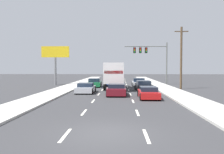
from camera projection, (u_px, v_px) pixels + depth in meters
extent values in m
plane|color=#333335|center=(116.00, 87.00, 35.00)|extent=(140.00, 140.00, 0.00)
cube|color=#B2AFA8|center=(167.00, 89.00, 29.77)|extent=(2.93, 80.00, 0.14)
cube|color=#B2AFA8|center=(64.00, 89.00, 30.25)|extent=(2.93, 80.00, 0.14)
cube|color=silver|center=(65.00, 135.00, 9.69)|extent=(0.14, 2.00, 0.01)
cube|color=silver|center=(84.00, 112.00, 14.68)|extent=(0.14, 2.00, 0.01)
cube|color=silver|center=(93.00, 101.00, 19.67)|extent=(0.14, 2.00, 0.01)
cube|color=silver|center=(99.00, 94.00, 24.67)|extent=(0.14, 2.00, 0.01)
cube|color=silver|center=(102.00, 90.00, 29.66)|extent=(0.14, 2.00, 0.01)
cube|color=silver|center=(105.00, 87.00, 34.65)|extent=(0.14, 2.00, 0.01)
cube|color=silver|center=(107.00, 84.00, 39.65)|extent=(0.14, 2.00, 0.01)
cube|color=silver|center=(108.00, 82.00, 44.64)|extent=(0.14, 2.00, 0.01)
cube|color=silver|center=(109.00, 81.00, 49.63)|extent=(0.14, 2.00, 0.01)
cube|color=silver|center=(110.00, 80.00, 54.63)|extent=(0.14, 2.00, 0.01)
cube|color=silver|center=(111.00, 79.00, 59.62)|extent=(0.14, 2.00, 0.01)
cube|color=silver|center=(146.00, 136.00, 9.57)|extent=(0.14, 2.00, 0.01)
cube|color=silver|center=(137.00, 113.00, 14.56)|extent=(0.14, 2.00, 0.01)
cube|color=silver|center=(133.00, 101.00, 19.55)|extent=(0.14, 2.00, 0.01)
cube|color=silver|center=(130.00, 94.00, 24.55)|extent=(0.14, 2.00, 0.01)
cube|color=silver|center=(129.00, 90.00, 29.54)|extent=(0.14, 2.00, 0.01)
cube|color=silver|center=(127.00, 87.00, 34.53)|extent=(0.14, 2.00, 0.01)
cube|color=silver|center=(126.00, 84.00, 39.53)|extent=(0.14, 2.00, 0.01)
cube|color=silver|center=(126.00, 83.00, 44.52)|extent=(0.14, 2.00, 0.01)
cube|color=silver|center=(125.00, 81.00, 49.51)|extent=(0.14, 2.00, 0.01)
cube|color=silver|center=(125.00, 80.00, 54.50)|extent=(0.14, 2.00, 0.01)
cube|color=silver|center=(124.00, 79.00, 59.50)|extent=(0.14, 2.00, 0.01)
cube|color=#196B38|center=(95.00, 84.00, 34.41)|extent=(1.96, 4.28, 0.61)
cube|color=#192333|center=(94.00, 80.00, 34.19)|extent=(1.68, 2.07, 0.51)
cylinder|color=black|center=(90.00, 84.00, 35.99)|extent=(0.24, 0.65, 0.64)
cylinder|color=black|center=(101.00, 84.00, 35.97)|extent=(0.24, 0.65, 0.64)
cylinder|color=black|center=(88.00, 85.00, 32.86)|extent=(0.24, 0.65, 0.64)
cylinder|color=black|center=(100.00, 86.00, 32.84)|extent=(0.24, 0.65, 0.64)
cube|color=#B7BABF|center=(86.00, 89.00, 26.20)|extent=(1.90, 4.15, 0.55)
cube|color=#192333|center=(86.00, 85.00, 26.17)|extent=(1.66, 1.77, 0.43)
cylinder|color=black|center=(80.00, 89.00, 27.75)|extent=(0.22, 0.64, 0.64)
cylinder|color=black|center=(95.00, 89.00, 27.69)|extent=(0.22, 0.64, 0.64)
cylinder|color=black|center=(75.00, 91.00, 24.72)|extent=(0.22, 0.64, 0.64)
cylinder|color=black|center=(92.00, 91.00, 24.65)|extent=(0.22, 0.64, 0.64)
cube|color=white|center=(114.00, 73.00, 30.15)|extent=(2.49, 7.11, 2.50)
cube|color=red|center=(114.00, 72.00, 26.63)|extent=(2.17, 0.07, 0.36)
cube|color=#1E389E|center=(114.00, 78.00, 34.69)|extent=(2.33, 1.98, 2.11)
cylinder|color=black|center=(107.00, 83.00, 34.75)|extent=(0.31, 0.96, 0.96)
cylinder|color=black|center=(122.00, 84.00, 34.70)|extent=(0.31, 0.96, 0.96)
cylinder|color=black|center=(105.00, 87.00, 28.83)|extent=(0.31, 0.96, 0.96)
cylinder|color=black|center=(123.00, 87.00, 28.77)|extent=(0.31, 0.96, 0.96)
cube|color=maroon|center=(116.00, 91.00, 23.81)|extent=(1.88, 4.11, 0.66)
cube|color=#192333|center=(116.00, 86.00, 23.63)|extent=(1.66, 2.08, 0.40)
cylinder|color=black|center=(109.00, 91.00, 25.35)|extent=(0.22, 0.64, 0.64)
cylinder|color=black|center=(125.00, 91.00, 25.29)|extent=(0.22, 0.64, 0.64)
cylinder|color=black|center=(107.00, 94.00, 22.34)|extent=(0.22, 0.64, 0.64)
cylinder|color=black|center=(125.00, 94.00, 22.28)|extent=(0.22, 0.64, 0.64)
cube|color=white|center=(138.00, 83.00, 35.84)|extent=(1.91, 4.28, 0.58)
cube|color=#192333|center=(139.00, 80.00, 35.54)|extent=(1.67, 2.19, 0.53)
cylinder|color=black|center=(132.00, 83.00, 37.46)|extent=(0.22, 0.64, 0.64)
cylinder|color=black|center=(143.00, 83.00, 37.39)|extent=(0.22, 0.64, 0.64)
cylinder|color=black|center=(133.00, 85.00, 34.30)|extent=(0.22, 0.64, 0.64)
cylinder|color=black|center=(145.00, 85.00, 34.22)|extent=(0.22, 0.64, 0.64)
cube|color=black|center=(143.00, 87.00, 28.51)|extent=(1.89, 4.67, 0.70)
cube|color=#192333|center=(144.00, 82.00, 28.38)|extent=(1.62, 2.17, 0.43)
cylinder|color=black|center=(135.00, 87.00, 30.29)|extent=(0.23, 0.64, 0.64)
cylinder|color=black|center=(148.00, 87.00, 30.27)|extent=(0.23, 0.64, 0.64)
cylinder|color=black|center=(138.00, 90.00, 26.76)|extent=(0.23, 0.64, 0.64)
cylinder|color=black|center=(152.00, 90.00, 26.74)|extent=(0.23, 0.64, 0.64)
cube|color=red|center=(148.00, 94.00, 21.42)|extent=(1.74, 4.01, 0.55)
cube|color=#192333|center=(148.00, 89.00, 21.32)|extent=(1.52, 2.01, 0.41)
cylinder|color=black|center=(139.00, 93.00, 22.91)|extent=(0.22, 0.64, 0.64)
cylinder|color=black|center=(155.00, 93.00, 22.84)|extent=(0.22, 0.64, 0.64)
cylinder|color=black|center=(141.00, 97.00, 20.01)|extent=(0.22, 0.64, 0.64)
cylinder|color=black|center=(159.00, 97.00, 19.94)|extent=(0.22, 0.64, 0.64)
cylinder|color=#595B56|center=(167.00, 64.00, 39.24)|extent=(0.20, 0.20, 7.15)
cylinder|color=#595B56|center=(146.00, 46.00, 39.25)|extent=(7.19, 0.14, 0.14)
cube|color=black|center=(146.00, 50.00, 39.27)|extent=(0.40, 0.56, 0.95)
sphere|color=red|center=(146.00, 48.00, 38.95)|extent=(0.20, 0.20, 0.20)
sphere|color=orange|center=(146.00, 50.00, 38.96)|extent=(0.20, 0.20, 0.20)
sphere|color=green|center=(146.00, 52.00, 38.97)|extent=(0.20, 0.20, 0.20)
cube|color=black|center=(140.00, 50.00, 39.30)|extent=(0.40, 0.56, 0.95)
sphere|color=red|center=(140.00, 48.00, 38.98)|extent=(0.20, 0.20, 0.20)
sphere|color=orange|center=(140.00, 50.00, 38.99)|extent=(0.20, 0.20, 0.20)
sphere|color=green|center=(140.00, 52.00, 39.01)|extent=(0.20, 0.20, 0.20)
cube|color=black|center=(134.00, 50.00, 39.34)|extent=(0.40, 0.56, 0.95)
sphere|color=red|center=(135.00, 48.00, 39.02)|extent=(0.20, 0.20, 0.20)
sphere|color=orange|center=(135.00, 50.00, 39.03)|extent=(0.20, 0.20, 0.20)
sphere|color=green|center=(135.00, 52.00, 39.04)|extent=(0.20, 0.20, 0.20)
cylinder|color=brown|center=(181.00, 58.00, 30.60)|extent=(0.28, 0.28, 8.26)
cube|color=brown|center=(181.00, 31.00, 30.46)|extent=(1.80, 0.12, 0.12)
cylinder|color=slate|center=(55.00, 71.00, 37.89)|extent=(0.36, 0.36, 4.57)
cube|color=yellow|center=(55.00, 52.00, 37.76)|extent=(4.57, 0.20, 1.81)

